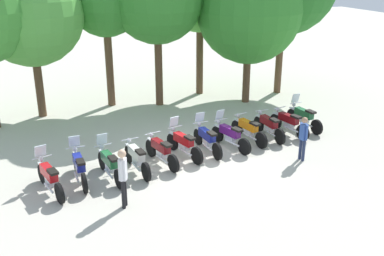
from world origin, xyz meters
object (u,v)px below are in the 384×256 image
(motorcycle_0, at_px, (49,177))
(person_0, at_px, (123,173))
(tree_5, at_px, (249,11))
(motorcycle_5, at_px, (184,143))
(motorcycle_11, at_px, (304,117))
(person_1, at_px, (303,136))
(motorcycle_9, at_px, (269,126))
(motorcycle_4, at_px, (161,150))
(motorcycle_7, at_px, (230,135))
(tree_1, at_px, (30,14))
(motorcycle_2, at_px, (109,164))
(motorcycle_8, at_px, (248,129))
(motorcycle_1, at_px, (79,167))
(motorcycle_10, at_px, (289,122))
(tree_2, at_px, (105,0))
(motorcycle_3, at_px, (137,158))
(motorcycle_6, at_px, (207,139))

(motorcycle_0, relative_size, person_0, 1.19)
(motorcycle_0, xyz_separation_m, tree_5, (10.06, 5.85, 3.93))
(motorcycle_5, distance_m, motorcycle_11, 5.77)
(motorcycle_0, height_order, motorcycle_5, same)
(person_1, bearing_deg, motorcycle_9, 83.62)
(motorcycle_0, height_order, motorcycle_4, motorcycle_0)
(motorcycle_7, bearing_deg, tree_1, 29.76)
(tree_5, bearing_deg, motorcycle_9, -107.95)
(motorcycle_2, xyz_separation_m, motorcycle_8, (5.72, 1.02, -0.01))
(motorcycle_5, bearing_deg, motorcycle_2, 90.24)
(motorcycle_1, bearing_deg, motorcycle_0, 111.05)
(motorcycle_0, bearing_deg, motorcycle_10, -95.05)
(motorcycle_11, bearing_deg, motorcycle_5, 92.68)
(motorcycle_9, height_order, motorcycle_11, motorcycle_11)
(motorcycle_4, distance_m, motorcycle_5, 0.99)
(motorcycle_1, height_order, motorcycle_5, same)
(motorcycle_2, bearing_deg, tree_2, -20.47)
(motorcycle_5, relative_size, motorcycle_7, 1.00)
(motorcycle_9, relative_size, tree_1, 0.32)
(motorcycle_11, xyz_separation_m, tree_5, (-0.43, 4.23, 3.93))
(motorcycle_1, relative_size, motorcycle_9, 1.00)
(motorcycle_1, distance_m, motorcycle_3, 1.90)
(motorcycle_8, distance_m, tree_1, 10.35)
(motorcycle_1, distance_m, motorcycle_7, 5.74)
(motorcycle_7, relative_size, person_0, 1.19)
(motorcycle_8, xyz_separation_m, tree_5, (2.43, 4.60, 3.94))
(motorcycle_9, distance_m, tree_1, 11.00)
(motorcycle_8, xyz_separation_m, person_1, (0.92, -2.25, 0.43))
(motorcycle_6, height_order, tree_5, tree_5)
(person_0, height_order, tree_2, tree_2)
(motorcycle_0, bearing_deg, motorcycle_8, -93.64)
(motorcycle_0, bearing_deg, motorcycle_6, -93.26)
(motorcycle_8, distance_m, person_1, 2.47)
(motorcycle_1, bearing_deg, motorcycle_10, -84.15)
(motorcycle_2, xyz_separation_m, motorcycle_5, (2.86, 0.67, 0.00))
(motorcycle_2, relative_size, person_1, 1.35)
(motorcycle_4, bearing_deg, motorcycle_7, -94.39)
(motorcycle_6, height_order, motorcycle_9, motorcycle_6)
(motorcycle_10, relative_size, tree_1, 0.32)
(motorcycle_10, bearing_deg, motorcycle_0, 87.63)
(motorcycle_1, relative_size, motorcycle_10, 1.01)
(motorcycle_4, bearing_deg, motorcycle_11, -92.70)
(motorcycle_9, bearing_deg, motorcycle_0, 97.79)
(motorcycle_4, relative_size, motorcycle_9, 0.99)
(motorcycle_10, distance_m, tree_2, 9.83)
(tree_2, bearing_deg, motorcycle_0, -115.39)
(motorcycle_9, xyz_separation_m, tree_1, (-8.13, 6.19, 4.06))
(motorcycle_1, relative_size, person_1, 1.35)
(motorcycle_4, distance_m, motorcycle_9, 4.82)
(motorcycle_8, distance_m, motorcycle_11, 2.88)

